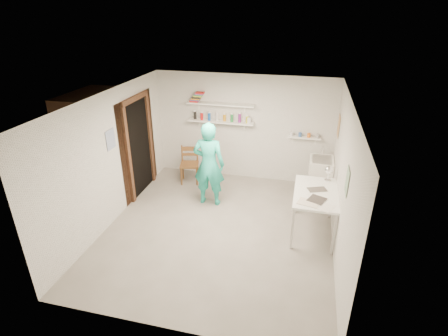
% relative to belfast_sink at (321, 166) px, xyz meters
% --- Properties ---
extents(floor, '(4.00, 4.50, 0.02)m').
position_rel_belfast_sink_xyz_m(floor, '(-1.75, -1.70, -0.71)').
color(floor, slate).
rests_on(floor, ground).
extents(ceiling, '(4.00, 4.50, 0.02)m').
position_rel_belfast_sink_xyz_m(ceiling, '(-1.75, -1.70, 1.71)').
color(ceiling, silver).
rests_on(ceiling, wall_back).
extents(wall_back, '(4.00, 0.02, 2.40)m').
position_rel_belfast_sink_xyz_m(wall_back, '(-1.75, 0.56, 0.50)').
color(wall_back, silver).
rests_on(wall_back, ground).
extents(wall_front, '(4.00, 0.02, 2.40)m').
position_rel_belfast_sink_xyz_m(wall_front, '(-1.75, -3.96, 0.50)').
color(wall_front, silver).
rests_on(wall_front, ground).
extents(wall_left, '(0.02, 4.50, 2.40)m').
position_rel_belfast_sink_xyz_m(wall_left, '(-3.76, -1.70, 0.50)').
color(wall_left, silver).
rests_on(wall_left, ground).
extents(wall_right, '(0.02, 4.50, 2.40)m').
position_rel_belfast_sink_xyz_m(wall_right, '(0.26, -1.70, 0.50)').
color(wall_right, silver).
rests_on(wall_right, ground).
extents(doorway_recess, '(0.02, 0.90, 2.00)m').
position_rel_belfast_sink_xyz_m(doorway_recess, '(-3.74, -0.65, 0.30)').
color(doorway_recess, black).
rests_on(doorway_recess, wall_left).
extents(corridor_box, '(1.40, 1.50, 2.10)m').
position_rel_belfast_sink_xyz_m(corridor_box, '(-4.45, -0.65, 0.35)').
color(corridor_box, brown).
rests_on(corridor_box, ground).
extents(door_lintel, '(0.06, 1.05, 0.10)m').
position_rel_belfast_sink_xyz_m(door_lintel, '(-3.72, -0.65, 1.35)').
color(door_lintel, brown).
rests_on(door_lintel, wall_left).
extents(door_jamb_near, '(0.06, 0.10, 2.00)m').
position_rel_belfast_sink_xyz_m(door_jamb_near, '(-3.72, -1.15, 0.30)').
color(door_jamb_near, brown).
rests_on(door_jamb_near, ground).
extents(door_jamb_far, '(0.06, 0.10, 2.00)m').
position_rel_belfast_sink_xyz_m(door_jamb_far, '(-3.72, -0.15, 0.30)').
color(door_jamb_far, brown).
rests_on(door_jamb_far, ground).
extents(shelf_lower, '(1.50, 0.22, 0.03)m').
position_rel_belfast_sink_xyz_m(shelf_lower, '(-2.25, 0.43, 0.65)').
color(shelf_lower, white).
rests_on(shelf_lower, wall_back).
extents(shelf_upper, '(1.50, 0.22, 0.03)m').
position_rel_belfast_sink_xyz_m(shelf_upper, '(-2.25, 0.43, 1.05)').
color(shelf_upper, white).
rests_on(shelf_upper, wall_back).
extents(ledge_shelf, '(0.70, 0.14, 0.03)m').
position_rel_belfast_sink_xyz_m(ledge_shelf, '(-0.40, 0.47, 0.42)').
color(ledge_shelf, white).
rests_on(ledge_shelf, wall_back).
extents(poster_left, '(0.01, 0.28, 0.36)m').
position_rel_belfast_sink_xyz_m(poster_left, '(-3.74, -1.65, 0.85)').
color(poster_left, '#334C7F').
rests_on(poster_left, wall_left).
extents(poster_right_a, '(0.01, 0.34, 0.42)m').
position_rel_belfast_sink_xyz_m(poster_right_a, '(0.24, 0.10, 0.85)').
color(poster_right_a, '#995933').
rests_on(poster_right_a, wall_right).
extents(poster_right_b, '(0.01, 0.30, 0.38)m').
position_rel_belfast_sink_xyz_m(poster_right_b, '(0.24, -2.25, 0.80)').
color(poster_right_b, '#3F724C').
rests_on(poster_right_b, wall_right).
extents(belfast_sink, '(0.48, 0.60, 0.30)m').
position_rel_belfast_sink_xyz_m(belfast_sink, '(0.00, 0.00, 0.00)').
color(belfast_sink, white).
rests_on(belfast_sink, wall_right).
extents(man, '(0.63, 0.42, 1.73)m').
position_rel_belfast_sink_xyz_m(man, '(-2.17, -0.82, 0.16)').
color(man, '#26C0A8').
rests_on(man, ground).
extents(wall_clock, '(0.31, 0.04, 0.31)m').
position_rel_belfast_sink_xyz_m(wall_clock, '(-2.17, -0.60, 0.45)').
color(wall_clock, beige).
rests_on(wall_clock, man).
extents(wooden_chair, '(0.49, 0.47, 0.87)m').
position_rel_belfast_sink_xyz_m(wooden_chair, '(-2.87, -0.03, -0.26)').
color(wooden_chair, brown).
rests_on(wooden_chair, ground).
extents(work_table, '(0.73, 1.22, 0.81)m').
position_rel_belfast_sink_xyz_m(work_table, '(-0.11, -1.38, -0.29)').
color(work_table, white).
rests_on(work_table, ground).
extents(desk_lamp, '(0.15, 0.15, 0.15)m').
position_rel_belfast_sink_xyz_m(desk_lamp, '(0.09, -0.89, 0.33)').
color(desk_lamp, white).
rests_on(desk_lamp, work_table).
extents(spray_cans, '(1.29, 0.06, 0.17)m').
position_rel_belfast_sink_xyz_m(spray_cans, '(-2.25, 0.43, 0.75)').
color(spray_cans, black).
rests_on(spray_cans, shelf_lower).
extents(book_stack, '(0.32, 0.14, 0.22)m').
position_rel_belfast_sink_xyz_m(book_stack, '(-2.78, 0.43, 1.18)').
color(book_stack, red).
rests_on(book_stack, shelf_upper).
extents(ledge_pots, '(0.48, 0.07, 0.09)m').
position_rel_belfast_sink_xyz_m(ledge_pots, '(-0.40, 0.47, 0.48)').
color(ledge_pots, silver).
rests_on(ledge_pots, ledge_shelf).
extents(papers, '(0.30, 0.22, 0.02)m').
position_rel_belfast_sink_xyz_m(papers, '(-0.11, -1.38, 0.12)').
color(papers, silver).
rests_on(papers, work_table).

